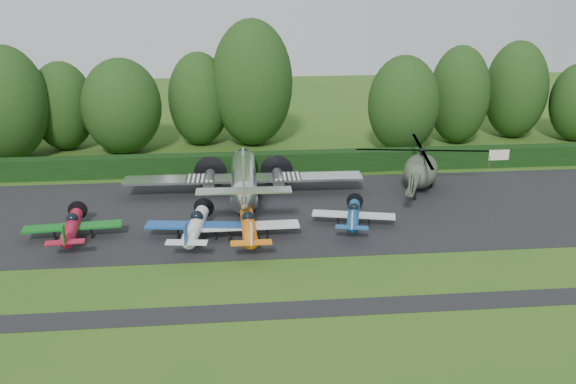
{
  "coord_description": "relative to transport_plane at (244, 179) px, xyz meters",
  "views": [
    {
      "loc": [
        -0.22,
        -39.04,
        18.95
      ],
      "look_at": [
        4.36,
        7.86,
        2.5
      ],
      "focal_mm": 40.0,
      "sensor_mm": 36.0,
      "label": 1
    }
  ],
  "objects": [
    {
      "name": "tree_3",
      "position": [
        -12.4,
        16.28,
        3.24
      ],
      "size": [
        8.43,
        8.43,
        10.22
      ],
      "color": "black",
      "rests_on": "ground"
    },
    {
      "name": "tree_8",
      "position": [
        -23.69,
        14.83,
        4.07
      ],
      "size": [
        8.31,
        8.31,
        11.88
      ],
      "color": "black",
      "rests_on": "ground"
    },
    {
      "name": "tree_2",
      "position": [
        17.58,
        13.81,
        3.35
      ],
      "size": [
        7.59,
        7.59,
        10.45
      ],
      "color": "black",
      "rests_on": "ground"
    },
    {
      "name": "hedgerow",
      "position": [
        -1.09,
        7.59,
        -1.87
      ],
      "size": [
        90.0,
        1.6,
        2.0
      ],
      "primitive_type": "cube",
      "color": "black",
      "rests_on": "ground"
    },
    {
      "name": "helicopter",
      "position": [
        15.94,
        1.13,
        0.16
      ],
      "size": [
        11.7,
        13.7,
        3.77
      ],
      "rotation": [
        0.0,
        0.0,
        0.41
      ],
      "color": "#384232",
      "rests_on": "ground"
    },
    {
      "name": "light_plane_blue",
      "position": [
        8.17,
        -7.17,
        -0.84
      ],
      "size": [
        6.41,
        6.74,
        2.46
      ],
      "rotation": [
        0.0,
        0.0,
        0.23
      ],
      "color": "navy",
      "rests_on": "ground"
    },
    {
      "name": "ground",
      "position": [
        -1.09,
        -13.41,
        -1.87
      ],
      "size": [
        160.0,
        160.0,
        0.0
      ],
      "primitive_type": "plane",
      "color": "#2E5818",
      "rests_on": "ground"
    },
    {
      "name": "light_plane_red",
      "position": [
        -12.83,
        -7.79,
        -0.74
      ],
      "size": [
        7.06,
        7.42,
        2.71
      ],
      "rotation": [
        0.0,
        0.0,
        -0.09
      ],
      "color": "#A60F2B",
      "rests_on": "ground"
    },
    {
      "name": "tree_10",
      "position": [
        -19.03,
        18.38,
        2.96
      ],
      "size": [
        6.81,
        6.81,
        9.68
      ],
      "color": "black",
      "rests_on": "ground"
    },
    {
      "name": "tree_5",
      "position": [
        -4.3,
        19.05,
        3.34
      ],
      "size": [
        6.83,
        6.83,
        10.43
      ],
      "color": "black",
      "rests_on": "ground"
    },
    {
      "name": "taxiway_verge",
      "position": [
        -1.09,
        -19.41,
        -1.86
      ],
      "size": [
        70.0,
        2.0,
        0.0
      ],
      "primitive_type": "cube",
      "color": "black",
      "rests_on": "ground"
    },
    {
      "name": "light_plane_orange",
      "position": [
        0.03,
        -9.08,
        -0.66
      ],
      "size": [
        7.51,
        7.89,
        2.89
      ],
      "rotation": [
        0.0,
        0.0,
        -0.01
      ],
      "color": "orange",
      "rests_on": "ground"
    },
    {
      "name": "light_plane_white",
      "position": [
        -3.81,
        -8.65,
        -0.65
      ],
      "size": [
        7.57,
        7.96,
        2.91
      ],
      "rotation": [
        0.0,
        0.0,
        0.13
      ],
      "color": "white",
      "rests_on": "ground"
    },
    {
      "name": "tree_9",
      "position": [
        1.63,
        18.38,
        5.12
      ],
      "size": [
        8.97,
        8.97,
        13.99
      ],
      "color": "black",
      "rests_on": "ground"
    },
    {
      "name": "apron",
      "position": [
        -1.09,
        -3.41,
        -1.86
      ],
      "size": [
        70.0,
        18.0,
        0.01
      ],
      "primitive_type": "cube",
      "color": "black",
      "rests_on": "ground"
    },
    {
      "name": "sign_board",
      "position": [
        26.3,
        6.82,
        -0.58
      ],
      "size": [
        3.38,
        0.13,
        1.9
      ],
      "rotation": [
        0.0,
        0.0,
        -0.03
      ],
      "color": "#3F3326",
      "rests_on": "ground"
    },
    {
      "name": "tree_4",
      "position": [
        24.83,
        16.94,
        3.65
      ],
      "size": [
        6.76,
        6.76,
        11.05
      ],
      "color": "black",
      "rests_on": "ground"
    },
    {
      "name": "transport_plane",
      "position": [
        0.0,
        0.0,
        0.0
      ],
      "size": [
        20.87,
        16.01,
        6.69
      ],
      "rotation": [
        0.0,
        0.0,
        0.03
      ],
      "color": "silver",
      "rests_on": "ground"
    },
    {
      "name": "tree_1",
      "position": [
        32.32,
        18.85,
        3.77
      ],
      "size": [
        7.18,
        7.18,
        11.29
      ],
      "color": "black",
      "rests_on": "ground"
    }
  ]
}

